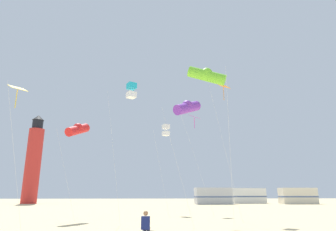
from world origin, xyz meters
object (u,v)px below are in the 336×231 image
(lighthouse_distant, at_px, (33,161))
(rv_van_silver, at_px, (213,196))
(kite_box_white, at_px, (166,130))
(rv_van_white, at_px, (248,196))
(kite_box_cyan, at_px, (131,91))
(kite_tube_lime, at_px, (207,75))
(kite_tube_scarlet, at_px, (78,129))
(rv_van_cream, at_px, (298,196))
(kite_diamond_magenta, at_px, (194,120))
(kite_diamond_orange, at_px, (223,91))
(kite_flyer_standing, at_px, (146,224))
(kite_tube_violet, at_px, (187,107))
(kite_diamond_gold, at_px, (17,93))

(lighthouse_distant, xyz_separation_m, rv_van_silver, (33.33, -5.26, -6.45))
(kite_box_white, relative_size, rv_van_white, 1.32)
(kite_box_cyan, relative_size, kite_tube_lime, 1.00)
(kite_box_white, distance_m, kite_tube_scarlet, 9.65)
(kite_tube_scarlet, bearing_deg, rv_van_white, 53.78)
(lighthouse_distant, relative_size, rv_van_cream, 2.59)
(rv_van_cream, bearing_deg, kite_tube_scarlet, -138.31)
(kite_box_white, height_order, rv_van_silver, kite_box_white)
(kite_diamond_magenta, height_order, kite_diamond_orange, kite_diamond_orange)
(kite_box_cyan, relative_size, kite_diamond_magenta, 1.03)
(kite_box_cyan, distance_m, rv_van_white, 41.79)
(kite_box_cyan, relative_size, lighthouse_distant, 0.59)
(kite_flyer_standing, relative_size, kite_box_white, 0.13)
(kite_box_white, height_order, lighthouse_distant, lighthouse_distant)
(kite_tube_violet, relative_size, kite_box_white, 0.96)
(kite_box_cyan, xyz_separation_m, kite_tube_lime, (5.01, -3.42, -0.06))
(kite_box_white, xyz_separation_m, kite_tube_lime, (1.95, -11.83, 1.11))
(kite_diamond_orange, bearing_deg, kite_flyer_standing, -124.19)
(kite_flyer_standing, distance_m, kite_box_cyan, 11.62)
(kite_tube_scarlet, relative_size, rv_van_cream, 1.15)
(kite_box_white, height_order, kite_diamond_orange, kite_diamond_orange)
(rv_van_white, bearing_deg, kite_flyer_standing, -116.63)
(rv_van_white, bearing_deg, kite_tube_lime, -114.33)
(kite_box_cyan, height_order, rv_van_cream, kite_box_cyan)
(lighthouse_distant, bearing_deg, kite_tube_violet, -57.27)
(kite_diamond_magenta, distance_m, kite_diamond_gold, 17.16)
(kite_box_cyan, height_order, kite_diamond_gold, kite_box_cyan)
(kite_box_cyan, height_order, kite_diamond_magenta, kite_box_cyan)
(kite_box_cyan, bearing_deg, kite_tube_scarlet, 152.09)
(kite_diamond_magenta, height_order, kite_tube_scarlet, kite_diamond_magenta)
(kite_flyer_standing, bearing_deg, lighthouse_distant, -53.67)
(kite_tube_violet, relative_size, rv_van_silver, 1.26)
(kite_diamond_magenta, bearing_deg, kite_diamond_orange, -78.58)
(kite_box_white, bearing_deg, rv_van_silver, 67.32)
(kite_flyer_standing, distance_m, lighthouse_distant, 50.04)
(kite_diamond_orange, height_order, kite_diamond_gold, kite_diamond_orange)
(kite_flyer_standing, xyz_separation_m, lighthouse_distant, (-21.96, 44.38, 7.22))
(kite_box_white, xyz_separation_m, lighthouse_distant, (-23.69, 28.31, -0.24))
(kite_diamond_orange, height_order, rv_van_white, kite_diamond_orange)
(kite_flyer_standing, relative_size, kite_diamond_magenta, 0.12)
(kite_tube_violet, height_order, kite_box_white, kite_box_white)
(kite_tube_violet, distance_m, kite_tube_lime, 2.68)
(kite_diamond_gold, distance_m, rv_van_white, 48.37)
(kite_diamond_orange, relative_size, rv_van_cream, 1.61)
(kite_diamond_gold, height_order, lighthouse_distant, lighthouse_distant)
(kite_tube_scarlet, bearing_deg, kite_diamond_gold, -106.13)
(kite_tube_violet, height_order, rv_van_cream, kite_tube_violet)
(kite_box_white, bearing_deg, kite_diamond_orange, -60.26)
(kite_tube_lime, xyz_separation_m, rv_van_silver, (7.68, 34.88, -7.80))
(kite_diamond_magenta, bearing_deg, rv_van_cream, 47.57)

